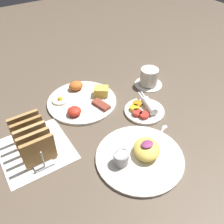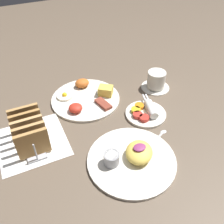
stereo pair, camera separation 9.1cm
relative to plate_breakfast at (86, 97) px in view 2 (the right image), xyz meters
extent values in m
plane|color=brown|center=(-0.01, -0.17, -0.01)|extent=(3.00, 3.00, 0.00)
cube|color=white|center=(-0.25, -0.14, -0.01)|extent=(0.22, 0.22, 0.00)
cylinder|color=silver|center=(0.00, 0.00, -0.01)|extent=(0.27, 0.27, 0.01)
cube|color=#E5C64C|center=(0.08, -0.01, 0.02)|extent=(0.07, 0.07, 0.04)
ellipsoid|color=#C66023|center=(0.01, 0.08, 0.02)|extent=(0.06, 0.05, 0.03)
cylinder|color=#F4EACC|center=(-0.08, 0.04, 0.00)|extent=(0.06, 0.06, 0.01)
sphere|color=yellow|center=(-0.08, 0.04, 0.01)|extent=(0.02, 0.02, 0.02)
ellipsoid|color=red|center=(-0.06, -0.06, 0.01)|extent=(0.05, 0.05, 0.03)
cube|color=brown|center=(0.04, -0.07, 0.01)|extent=(0.05, 0.08, 0.01)
cylinder|color=silver|center=(0.17, -0.18, -0.01)|extent=(0.15, 0.15, 0.01)
cylinder|color=orange|center=(0.16, -0.15, 0.01)|extent=(0.04, 0.04, 0.01)
cylinder|color=gold|center=(0.14, -0.16, 0.01)|extent=(0.04, 0.04, 0.01)
cylinder|color=red|center=(0.13, -0.19, 0.01)|extent=(0.04, 0.04, 0.01)
cylinder|color=red|center=(0.15, -0.21, 0.01)|extent=(0.04, 0.04, 0.01)
cylinder|color=white|center=(0.19, -0.19, 0.02)|extent=(0.05, 0.09, 0.03)
cube|color=silver|center=(0.20, -0.12, 0.02)|extent=(0.02, 0.05, 0.00)
cube|color=silver|center=(0.21, -0.13, 0.02)|extent=(0.02, 0.05, 0.00)
cylinder|color=silver|center=(0.02, -0.35, -0.01)|extent=(0.28, 0.28, 0.01)
ellipsoid|color=#EAC651|center=(0.04, -0.35, 0.02)|extent=(0.13, 0.13, 0.04)
ellipsoid|color=#8C3366|center=(0.04, -0.35, 0.04)|extent=(0.04, 0.03, 0.01)
cylinder|color=#99999E|center=(-0.04, -0.34, 0.02)|extent=(0.05, 0.05, 0.04)
cylinder|color=white|center=(-0.04, -0.34, 0.04)|extent=(0.04, 0.04, 0.01)
cube|color=#B7B7BC|center=(-0.25, -0.14, 0.00)|extent=(0.06, 0.18, 0.01)
cube|color=#AC7E46|center=(-0.25, -0.21, 0.05)|extent=(0.10, 0.01, 0.10)
cube|color=tan|center=(-0.25, -0.17, 0.05)|extent=(0.10, 0.01, 0.10)
cube|color=tan|center=(-0.25, -0.14, 0.05)|extent=(0.10, 0.01, 0.10)
cube|color=#A5773F|center=(-0.25, -0.11, 0.05)|extent=(0.10, 0.01, 0.10)
cube|color=#AF8149|center=(-0.25, -0.08, 0.05)|extent=(0.10, 0.01, 0.10)
cylinder|color=#B7B7BC|center=(-0.25, -0.23, 0.03)|extent=(0.01, 0.01, 0.07)
cylinder|color=#B7B7BC|center=(-0.25, -0.06, 0.03)|extent=(0.01, 0.01, 0.07)
cylinder|color=silver|center=(0.30, -0.05, -0.01)|extent=(0.12, 0.12, 0.01)
cylinder|color=silver|center=(0.30, -0.05, 0.03)|extent=(0.08, 0.08, 0.07)
cylinder|color=#381E0F|center=(0.30, -0.05, 0.06)|extent=(0.06, 0.06, 0.01)
cube|color=silver|center=(0.12, -0.32, -0.01)|extent=(0.10, 0.05, 0.00)
ellipsoid|color=silver|center=(0.18, -0.29, -0.01)|extent=(0.02, 0.02, 0.01)
camera|label=1|loc=(-0.32, -0.73, 0.62)|focal=40.00mm
camera|label=2|loc=(-0.24, -0.77, 0.62)|focal=40.00mm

